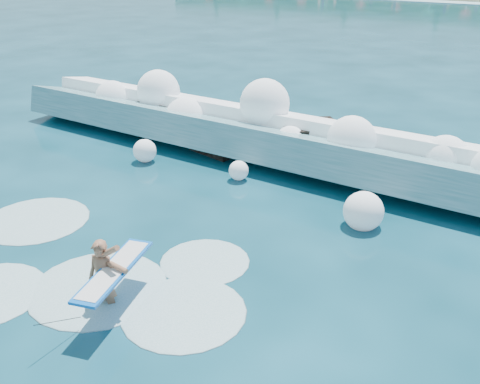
{
  "coord_description": "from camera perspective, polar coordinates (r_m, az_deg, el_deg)",
  "views": [
    {
      "loc": [
        7.45,
        -7.09,
        6.17
      ],
      "look_at": [
        1.5,
        2.0,
        1.2
      ],
      "focal_mm": 40.0,
      "sensor_mm": 36.0,
      "label": 1
    }
  ],
  "objects": [
    {
      "name": "ground",
      "position": [
        12.0,
        -11.38,
        -6.92
      ],
      "size": [
        200.0,
        200.0,
        0.0
      ],
      "primitive_type": "plane",
      "color": "#072F39",
      "rests_on": "ground"
    },
    {
      "name": "breaking_wave",
      "position": [
        17.27,
        3.45,
        5.71
      ],
      "size": [
        19.92,
        3.03,
        1.72
      ],
      "color": "teal",
      "rests_on": "ground"
    },
    {
      "name": "rock_cluster",
      "position": [
        18.59,
        -1.74,
        6.49
      ],
      "size": [
        8.18,
        3.14,
        1.28
      ],
      "color": "black",
      "rests_on": "ground"
    },
    {
      "name": "surfer_with_board",
      "position": [
        10.34,
        -14.16,
        -8.86
      ],
      "size": [
        1.18,
        2.84,
        1.62
      ],
      "color": "#946045",
      "rests_on": "ground"
    },
    {
      "name": "wave_spray",
      "position": [
        17.29,
        2.13,
        7.44
      ],
      "size": [
        14.92,
        4.79,
        2.45
      ],
      "color": "white",
      "rests_on": "ground"
    },
    {
      "name": "surf_foam",
      "position": [
        11.68,
        -15.65,
        -8.35
      ],
      "size": [
        9.2,
        5.41,
        0.14
      ],
      "color": "silver",
      "rests_on": "ground"
    }
  ]
}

